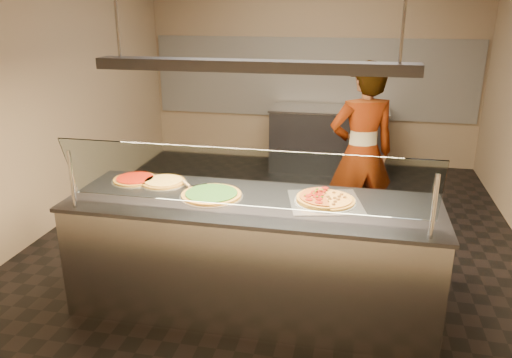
% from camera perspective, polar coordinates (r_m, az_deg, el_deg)
% --- Properties ---
extents(ground, '(5.00, 6.00, 0.02)m').
position_cam_1_polar(ground, '(5.33, 2.48, -7.10)').
color(ground, black).
rests_on(ground, ground).
extents(wall_back, '(5.00, 0.02, 3.00)m').
position_cam_1_polar(wall_back, '(7.81, 6.44, 12.88)').
color(wall_back, '#968061').
rests_on(wall_back, ground).
extents(wall_front, '(5.00, 0.02, 3.00)m').
position_cam_1_polar(wall_front, '(2.05, -11.21, -5.76)').
color(wall_front, '#968061').
rests_on(wall_front, ground).
extents(wall_left, '(0.02, 6.00, 3.00)m').
position_cam_1_polar(wall_left, '(5.80, -22.89, 9.31)').
color(wall_left, '#968061').
rests_on(wall_left, ground).
extents(tile_band, '(4.90, 0.02, 1.20)m').
position_cam_1_polar(tile_band, '(7.80, 6.37, 11.39)').
color(tile_band, silver).
rests_on(tile_band, wall_back).
extents(serving_counter, '(2.87, 0.94, 0.93)m').
position_cam_1_polar(serving_counter, '(4.04, -0.40, -8.63)').
color(serving_counter, '#B7B7BC').
rests_on(serving_counter, ground).
extents(sneeze_guard, '(2.63, 0.18, 0.54)m').
position_cam_1_polar(sneeze_guard, '(3.43, -1.66, 0.02)').
color(sneeze_guard, '#B7B7BC').
rests_on(sneeze_guard, serving_counter).
extents(perforated_tray, '(0.64, 0.64, 0.01)m').
position_cam_1_polar(perforated_tray, '(3.85, 7.92, -2.54)').
color(perforated_tray, silver).
rests_on(perforated_tray, serving_counter).
extents(half_pizza_pepperoni, '(0.31, 0.48, 0.05)m').
position_cam_1_polar(half_pizza_pepperoni, '(3.85, 6.37, -2.04)').
color(half_pizza_pepperoni, '#915E1D').
rests_on(half_pizza_pepperoni, perforated_tray).
extents(half_pizza_sausage, '(0.31, 0.48, 0.04)m').
position_cam_1_polar(half_pizza_sausage, '(3.84, 9.53, -2.37)').
color(half_pizza_sausage, '#915E1D').
rests_on(half_pizza_sausage, perforated_tray).
extents(pizza_spinach, '(0.50, 0.50, 0.03)m').
position_cam_1_polar(pizza_spinach, '(3.94, -5.10, -1.75)').
color(pizza_spinach, silver).
rests_on(pizza_spinach, serving_counter).
extents(pizza_cheese, '(0.39, 0.39, 0.03)m').
position_cam_1_polar(pizza_cheese, '(4.28, -10.49, -0.28)').
color(pizza_cheese, silver).
rests_on(pizza_cheese, serving_counter).
extents(pizza_tomato, '(0.39, 0.39, 0.03)m').
position_cam_1_polar(pizza_tomato, '(4.40, -13.64, 0.01)').
color(pizza_tomato, silver).
rests_on(pizza_tomato, serving_counter).
extents(pizza_spatula, '(0.28, 0.17, 0.02)m').
position_cam_1_polar(pizza_spatula, '(4.13, -7.25, -0.62)').
color(pizza_spatula, '#B7B7BC').
rests_on(pizza_spatula, pizza_spinach).
extents(prep_table, '(1.71, 0.74, 0.93)m').
position_cam_1_polar(prep_table, '(7.52, 8.25, 4.52)').
color(prep_table, '#424248').
rests_on(prep_table, ground).
extents(worker, '(0.79, 0.65, 1.86)m').
position_cam_1_polar(worker, '(5.18, 11.96, 2.88)').
color(worker, '#383040').
rests_on(worker, ground).
extents(heat_lamp_housing, '(2.30, 0.18, 0.08)m').
position_cam_1_polar(heat_lamp_housing, '(3.59, -0.46, 12.80)').
color(heat_lamp_housing, '#424248').
rests_on(heat_lamp_housing, ceiling).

